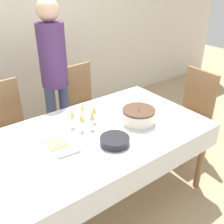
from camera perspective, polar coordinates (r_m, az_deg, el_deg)
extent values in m
plane|color=tan|center=(2.60, -3.74, -18.26)|extent=(12.00, 12.00, 0.00)
cube|color=silver|center=(3.47, -21.68, 17.38)|extent=(8.00, 0.05, 2.70)
cube|color=white|center=(2.15, -4.32, -5.08)|extent=(1.92, 1.05, 0.03)
cube|color=white|center=(2.20, -4.24, -7.05)|extent=(1.95, 1.08, 0.21)
cylinder|color=olive|center=(2.63, 18.83, -9.40)|extent=(0.06, 0.06, 0.69)
cylinder|color=olive|center=(3.12, 5.08, -1.50)|extent=(0.06, 0.06, 0.69)
cube|color=olive|center=(2.76, -20.74, -5.13)|extent=(0.45, 0.45, 0.04)
cube|color=olive|center=(2.80, -23.13, 1.22)|extent=(0.40, 0.06, 0.50)
cylinder|color=olive|center=(2.80, -15.11, -9.56)|extent=(0.04, 0.04, 0.43)
cylinder|color=olive|center=(2.71, -21.99, -12.24)|extent=(0.04, 0.04, 0.43)
cylinder|color=olive|center=(3.08, -18.19, -6.29)|extent=(0.04, 0.04, 0.43)
cube|color=olive|center=(3.04, -5.35, -0.06)|extent=(0.46, 0.46, 0.04)
cube|color=olive|center=(3.07, -7.76, 5.64)|extent=(0.40, 0.07, 0.50)
cylinder|color=olive|center=(3.14, -0.54, -3.98)|extent=(0.04, 0.04, 0.43)
cylinder|color=olive|center=(2.95, -5.80, -6.45)|extent=(0.04, 0.04, 0.43)
cylinder|color=olive|center=(3.38, -4.61, -1.58)|extent=(0.04, 0.04, 0.43)
cylinder|color=olive|center=(3.20, -9.69, -3.69)|extent=(0.04, 0.04, 0.43)
cube|color=olive|center=(3.01, 15.51, -1.39)|extent=(0.44, 0.44, 0.04)
cube|color=olive|center=(3.03, 18.59, 4.07)|extent=(0.06, 0.40, 0.50)
cylinder|color=olive|center=(2.92, 15.14, -7.87)|extent=(0.04, 0.04, 0.43)
cylinder|color=olive|center=(3.11, 10.30, -4.77)|extent=(0.04, 0.04, 0.43)
cylinder|color=olive|center=(3.16, 19.57, -5.55)|extent=(0.04, 0.04, 0.43)
cylinder|color=olive|center=(3.34, 14.82, -2.84)|extent=(0.04, 0.04, 0.43)
cylinder|color=silver|center=(2.28, 5.79, -1.01)|extent=(0.28, 0.28, 0.11)
cylinder|color=#4C3323|center=(2.26, 5.86, 0.37)|extent=(0.29, 0.29, 0.02)
cylinder|color=yellow|center=(2.24, 5.91, 1.25)|extent=(0.01, 0.01, 0.06)
sphere|color=#F9CC4C|center=(2.22, 5.95, 2.13)|extent=(0.01, 0.01, 0.01)
cylinder|color=silver|center=(2.24, -5.91, -3.13)|extent=(0.31, 0.31, 0.01)
cylinder|color=silver|center=(2.28, -3.82, -2.22)|extent=(0.05, 0.05, 0.00)
cylinder|color=silver|center=(2.26, -3.86, -1.24)|extent=(0.01, 0.01, 0.08)
cone|color=#E0CC72|center=(2.22, -3.93, 0.67)|extent=(0.04, 0.04, 0.08)
cylinder|color=silver|center=(2.34, -6.18, -1.58)|extent=(0.05, 0.05, 0.00)
cylinder|color=silver|center=(2.32, -6.24, -0.62)|extent=(0.01, 0.01, 0.08)
cone|color=#E0CC72|center=(2.28, -6.35, 1.26)|extent=(0.04, 0.04, 0.08)
cylinder|color=silver|center=(2.24, -8.49, -3.18)|extent=(0.05, 0.05, 0.00)
cylinder|color=silver|center=(2.22, -8.57, -2.19)|extent=(0.01, 0.01, 0.08)
cone|color=#E0CC72|center=(2.17, -8.72, -0.25)|extent=(0.04, 0.04, 0.08)
cylinder|color=silver|center=(2.18, -6.49, -3.98)|extent=(0.05, 0.05, 0.00)
cylinder|color=silver|center=(2.16, -6.55, -2.98)|extent=(0.01, 0.01, 0.08)
cone|color=#E0CC72|center=(2.11, -6.68, -1.00)|extent=(0.04, 0.04, 0.08)
cylinder|color=silver|center=(2.19, -4.27, -3.64)|extent=(0.05, 0.05, 0.00)
cylinder|color=silver|center=(2.17, -4.32, -2.64)|extent=(0.01, 0.01, 0.08)
cone|color=#E0CC72|center=(2.13, -4.40, -0.67)|extent=(0.04, 0.04, 0.08)
cylinder|color=black|center=(2.02, 0.59, -6.82)|extent=(0.23, 0.23, 0.01)
cylinder|color=black|center=(2.01, 0.59, -6.66)|extent=(0.23, 0.23, 0.01)
cylinder|color=black|center=(2.01, 0.59, -6.49)|extent=(0.23, 0.23, 0.01)
cylinder|color=black|center=(2.00, 0.60, -6.33)|extent=(0.23, 0.23, 0.01)
cylinder|color=black|center=(2.00, 0.60, -6.16)|extent=(0.23, 0.23, 0.01)
cylinder|color=black|center=(2.00, 0.60, -6.00)|extent=(0.23, 0.23, 0.01)
cylinder|color=black|center=(1.99, 0.60, -5.83)|extent=(0.23, 0.23, 0.01)
cylinder|color=black|center=(1.99, 0.60, -5.66)|extent=(0.23, 0.23, 0.01)
cube|color=silver|center=(2.19, 10.76, -4.34)|extent=(0.30, 0.07, 0.00)
cube|color=silver|center=(1.94, -9.44, -8.63)|extent=(0.18, 0.08, 0.02)
cube|color=#E0D166|center=(2.06, -12.03, -6.61)|extent=(0.15, 0.15, 0.01)
cylinder|color=#3F4C72|center=(3.03, -12.75, -1.77)|extent=(0.11, 0.11, 0.82)
cylinder|color=#3F4C72|center=(3.09, -10.09, -0.90)|extent=(0.11, 0.11, 0.82)
cylinder|color=#4C2D60|center=(2.78, -12.83, 11.94)|extent=(0.28, 0.28, 0.65)
sphere|color=#D8B293|center=(2.70, -13.85, 20.81)|extent=(0.22, 0.22, 0.22)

